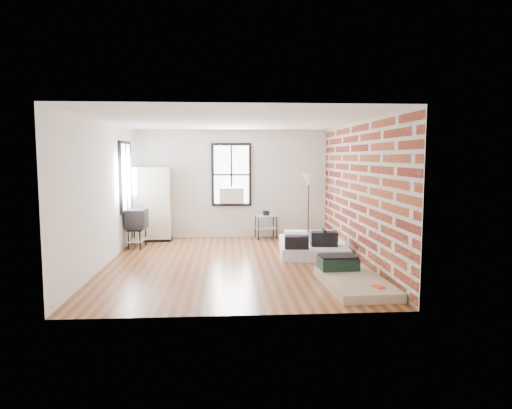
{
  "coord_description": "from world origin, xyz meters",
  "views": [
    {
      "loc": [
        -0.13,
        -8.91,
        2.12
      ],
      "look_at": [
        0.47,
        0.3,
        1.15
      ],
      "focal_mm": 32.0,
      "sensor_mm": 36.0,
      "label": 1
    }
  ],
  "objects": [
    {
      "name": "tv_stand",
      "position": [
        -2.21,
        1.74,
        0.64
      ],
      "size": [
        0.48,
        0.66,
        0.9
      ],
      "rotation": [
        0.0,
        0.0,
        -0.07
      ],
      "color": "black",
      "rests_on": "ground"
    },
    {
      "name": "ground",
      "position": [
        0.0,
        0.0,
        0.0
      ],
      "size": [
        6.0,
        6.0,
        0.0
      ],
      "primitive_type": "plane",
      "color": "#5C2C18",
      "rests_on": "ground"
    },
    {
      "name": "mattress_main",
      "position": [
        1.74,
        0.88,
        0.17
      ],
      "size": [
        1.55,
        2.01,
        0.61
      ],
      "rotation": [
        0.0,
        0.0,
        -0.08
      ],
      "color": "white",
      "rests_on": "ground"
    },
    {
      "name": "mattress_bare",
      "position": [
        1.92,
        -1.63,
        0.12
      ],
      "size": [
        1.03,
        1.84,
        0.39
      ],
      "rotation": [
        0.0,
        0.0,
        0.05
      ],
      "color": "tan",
      "rests_on": "ground"
    },
    {
      "name": "side_table",
      "position": [
        0.88,
        2.72,
        0.49
      ],
      "size": [
        0.6,
        0.51,
        0.72
      ],
      "rotation": [
        0.0,
        0.0,
        0.14
      ],
      "color": "black",
      "rests_on": "ground"
    },
    {
      "name": "room_shell",
      "position": [
        0.23,
        0.36,
        1.74
      ],
      "size": [
        5.02,
        6.02,
        2.8
      ],
      "color": "silver",
      "rests_on": "ground"
    },
    {
      "name": "floor_lamp",
      "position": [
        1.97,
        2.65,
        1.45
      ],
      "size": [
        0.36,
        0.36,
        1.69
      ],
      "color": "#332711",
      "rests_on": "ground"
    },
    {
      "name": "wardrobe",
      "position": [
        -2.0,
        2.65,
        0.92
      ],
      "size": [
        0.96,
        0.59,
        1.85
      ],
      "rotation": [
        0.0,
        0.0,
        0.05
      ],
      "color": "black",
      "rests_on": "ground"
    }
  ]
}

